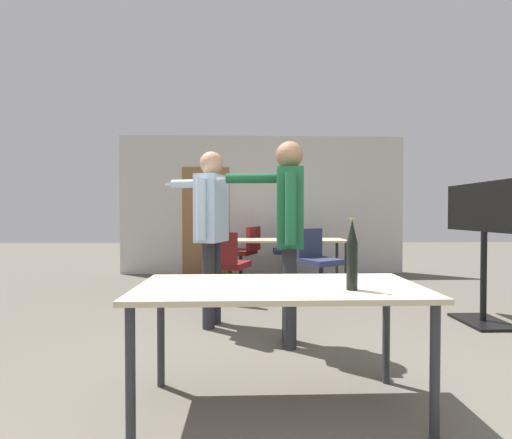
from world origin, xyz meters
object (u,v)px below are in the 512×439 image
at_px(person_center_tall, 210,219).
at_px(office_chair_mid_tucked, 228,268).
at_px(office_chair_near_pushed, 290,253).
at_px(tv_screen, 484,234).
at_px(drink_cup, 285,236).
at_px(office_chair_far_left, 318,264).
at_px(person_left_plaid, 288,220).
at_px(beer_bottle, 352,256).
at_px(office_chair_side_rolled, 244,254).

bearing_deg(person_center_tall, office_chair_mid_tucked, 11.21).
bearing_deg(person_center_tall, office_chair_near_pushed, -6.36).
distance_m(tv_screen, person_center_tall, 2.89).
bearing_deg(drink_cup, tv_screen, -46.83).
relative_size(office_chair_far_left, drink_cup, 11.05).
bearing_deg(person_left_plaid, office_chair_near_pushed, -3.38).
relative_size(beer_bottle, drink_cup, 4.65).
distance_m(person_left_plaid, office_chair_mid_tucked, 1.85).
distance_m(office_chair_far_left, drink_cup, 0.86).
distance_m(beer_bottle, drink_cup, 3.69).
distance_m(person_center_tall, office_chair_near_pushed, 2.97).
bearing_deg(office_chair_far_left, beer_bottle, 53.14).
xyz_separation_m(beer_bottle, drink_cup, (0.04, 3.68, -0.14)).
bearing_deg(tv_screen, office_chair_near_pushed, -147.14).
xyz_separation_m(office_chair_mid_tucked, beer_bottle, (0.84, -2.75, 0.50)).
distance_m(tv_screen, office_chair_near_pushed, 3.20).
bearing_deg(drink_cup, office_chair_side_rolled, 139.62).
relative_size(person_left_plaid, office_chair_side_rolled, 1.94).
xyz_separation_m(office_chair_far_left, drink_cup, (-0.40, 0.68, 0.34)).
distance_m(office_chair_far_left, office_chair_near_pushed, 1.35).
bearing_deg(beer_bottle, office_chair_near_pushed, 87.13).
xyz_separation_m(tv_screen, person_left_plaid, (-2.15, -0.53, 0.16)).
xyz_separation_m(office_chair_near_pushed, drink_cup, (-0.17, -0.64, 0.35)).
xyz_separation_m(office_chair_far_left, beer_bottle, (-0.44, -3.00, 0.49)).
height_order(person_center_tall, office_chair_side_rolled, person_center_tall).
bearing_deg(drink_cup, person_left_plaid, -95.91).
distance_m(office_chair_mid_tucked, drink_cup, 1.33).
height_order(office_chair_far_left, beer_bottle, beer_bottle).
height_order(person_left_plaid, office_chair_far_left, person_left_plaid).
distance_m(person_left_plaid, office_chair_far_left, 2.08).
relative_size(tv_screen, person_left_plaid, 0.83).
height_order(person_left_plaid, office_chair_mid_tucked, person_left_plaid).
relative_size(person_left_plaid, drink_cup, 21.08).
bearing_deg(office_chair_near_pushed, person_left_plaid, 173.65).
distance_m(tv_screen, office_chair_far_left, 2.06).
distance_m(office_chair_side_rolled, drink_cup, 0.94).
bearing_deg(person_center_tall, tv_screen, -72.66).
xyz_separation_m(person_left_plaid, person_center_tall, (-0.74, 0.54, -0.00)).
bearing_deg(office_chair_mid_tucked, office_chair_far_left, 33.81).
distance_m(person_center_tall, drink_cup, 2.26).
height_order(office_chair_mid_tucked, beer_bottle, beer_bottle).
bearing_deg(tv_screen, office_chair_mid_tucked, -111.24).
relative_size(tv_screen, office_chair_mid_tucked, 1.62).
xyz_separation_m(office_chair_far_left, office_chair_near_pushed, (-0.22, 1.33, -0.00)).
distance_m(person_left_plaid, beer_bottle, 1.18).
bearing_deg(office_chair_far_left, office_chair_mid_tucked, -17.37).
distance_m(tv_screen, beer_bottle, 2.55).
xyz_separation_m(person_left_plaid, office_chair_side_rolled, (-0.40, 3.10, -0.67)).
bearing_deg(office_chair_side_rolled, office_chair_mid_tucked, -159.91).
relative_size(office_chair_mid_tucked, drink_cup, 10.81).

